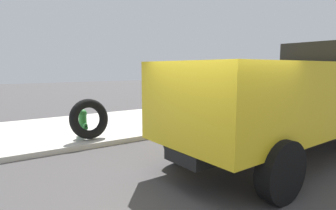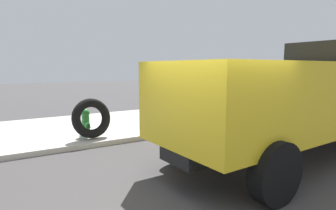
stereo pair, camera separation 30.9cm
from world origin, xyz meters
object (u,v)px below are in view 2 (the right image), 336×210
fire_hydrant (86,121)px  stop_sign (183,83)px  loose_tire (91,118)px  dump_truck_yellow (296,95)px

fire_hydrant → stop_sign: 3.62m
loose_tire → dump_truck_yellow: size_ratio=0.17×
fire_hydrant → loose_tire: loose_tire is taller
loose_tire → dump_truck_yellow: 5.69m
fire_hydrant → loose_tire: 0.43m
fire_hydrant → dump_truck_yellow: size_ratio=0.12×
fire_hydrant → loose_tire: (0.07, -0.39, 0.16)m
loose_tire → stop_sign: 3.49m
stop_sign → dump_truck_yellow: dump_truck_yellow is taller
stop_sign → dump_truck_yellow: size_ratio=0.32×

